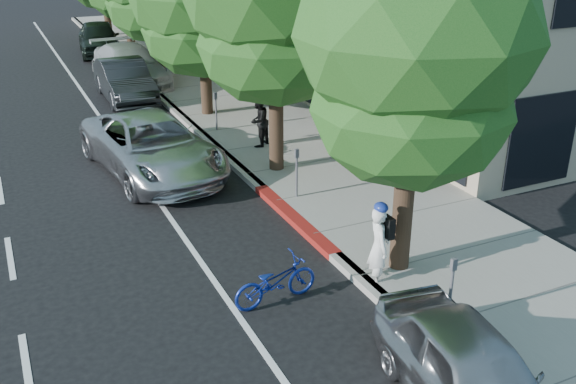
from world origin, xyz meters
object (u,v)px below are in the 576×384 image
cyclist (379,247)px  pedestrian (259,121)px  dark_sedan (125,81)px  white_pickup (130,66)px  silver_suv (152,146)px  bicycle (275,281)px  street_tree_0 (416,41)px  near_car_a (472,377)px  dark_suv_far (99,38)px

cyclist → pedestrian: pedestrian is taller
dark_sedan → white_pickup: 2.51m
silver_suv → bicycle: bearing=-94.3°
street_tree_0 → near_car_a: (-1.40, -3.81, -3.97)m
cyclist → white_pickup: bearing=17.0°
street_tree_0 → dark_suv_far: 25.45m
silver_suv → dark_sedan: silver_suv is taller
cyclist → dark_sedan: bearing=20.1°
dark_suv_far → pedestrian: pedestrian is taller
street_tree_0 → near_car_a: 5.67m
silver_suv → street_tree_0: bearing=-74.9°
cyclist → near_car_a: 3.68m
bicycle → dark_sedan: dark_sedan is taller
dark_sedan → near_car_a: dark_sedan is taller
bicycle → dark_suv_far: (1.30, 25.05, 0.39)m
bicycle → silver_suv: bearing=-2.4°
bicycle → silver_suv: size_ratio=0.30×
silver_suv → dark_suv_far: (1.70, 17.62, 0.04)m
white_pickup → cyclist: bearing=-91.7°
dark_sedan → dark_suv_far: (0.74, 9.57, 0.06)m
bicycle → white_pickup: (1.30, 17.88, 0.37)m
street_tree_0 → bicycle: street_tree_0 is taller
cyclist → silver_suv: bearing=32.3°
near_car_a → dark_suv_far: bearing=98.0°
bicycle → dark_suv_far: 25.09m
bicycle → silver_suv: 7.45m
cyclist → near_car_a: cyclist is taller
bicycle → dark_sedan: size_ratio=0.36×
bicycle → silver_suv: (-0.40, 7.43, 0.35)m
silver_suv → white_pickup: bearing=73.4°
silver_suv → near_car_a: silver_suv is taller
near_car_a → street_tree_0: bearing=77.8°
cyclist → dark_suv_far: (-0.75, 25.32, 0.01)m
near_car_a → cyclist: bearing=86.2°
dark_suv_far → pedestrian: 17.25m
silver_suv → white_pickup: white_pickup is taller
dark_sedan → dark_suv_far: size_ratio=0.96×
white_pickup → dark_sedan: bearing=-111.2°
street_tree_0 → white_pickup: 18.40m
dark_sedan → pedestrian: pedestrian is taller
near_car_a → white_pickup: bearing=98.0°
silver_suv → pedestrian: bearing=0.2°
dark_sedan → pedestrian: (2.43, -7.59, 0.17)m
cyclist → bicycle: size_ratio=0.97×
street_tree_0 → dark_sedan: street_tree_0 is taller
cyclist → bicycle: (-2.05, 0.27, -0.38)m
cyclist → dark_suv_far: bearing=16.4°
street_tree_0 → white_pickup: (-1.40, 17.94, -3.84)m
dark_sedan → near_car_a: bearing=-87.4°
cyclist → near_car_a: (-0.75, -3.60, -0.14)m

